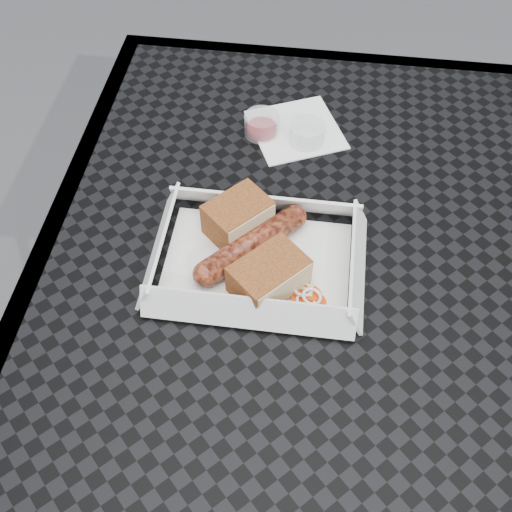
# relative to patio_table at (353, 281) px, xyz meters

# --- Properties ---
(ground) EXTENTS (60.00, 60.00, 0.00)m
(ground) POSITION_rel_patio_table_xyz_m (0.00, 0.00, -0.67)
(ground) COLOR #4B4B4D
(ground) RESTS_ON ground
(patio_table) EXTENTS (0.80, 0.80, 0.74)m
(patio_table) POSITION_rel_patio_table_xyz_m (0.00, 0.00, 0.00)
(patio_table) COLOR black
(patio_table) RESTS_ON ground
(food_tray) EXTENTS (0.22, 0.15, 0.00)m
(food_tray) POSITION_rel_patio_table_xyz_m (-0.12, -0.05, 0.08)
(food_tray) COLOR white
(food_tray) RESTS_ON patio_table
(bratwurst) EXTENTS (0.12, 0.13, 0.03)m
(bratwurst) POSITION_rel_patio_table_xyz_m (-0.13, -0.03, 0.10)
(bratwurst) COLOR brown
(bratwurst) RESTS_ON food_tray
(bread_near) EXTENTS (0.09, 0.09, 0.05)m
(bread_near) POSITION_rel_patio_table_xyz_m (-0.15, 0.00, 0.10)
(bread_near) COLOR brown
(bread_near) RESTS_ON food_tray
(bread_far) EXTENTS (0.10, 0.10, 0.04)m
(bread_far) POSITION_rel_patio_table_xyz_m (-0.10, -0.08, 0.10)
(bread_far) COLOR brown
(bread_far) RESTS_ON food_tray
(veg_garnish) EXTENTS (0.03, 0.03, 0.00)m
(veg_garnish) POSITION_rel_patio_table_xyz_m (-0.06, -0.09, 0.08)
(veg_garnish) COLOR #E6410A
(veg_garnish) RESTS_ON food_tray
(napkin) EXTENTS (0.16, 0.16, 0.00)m
(napkin) POSITION_rel_patio_table_xyz_m (-0.10, 0.20, 0.08)
(napkin) COLOR white
(napkin) RESTS_ON patio_table
(condiment_cup_sauce) EXTENTS (0.05, 0.05, 0.03)m
(condiment_cup_sauce) POSITION_rel_patio_table_xyz_m (-0.15, 0.19, 0.09)
(condiment_cup_sauce) COLOR maroon
(condiment_cup_sauce) RESTS_ON patio_table
(condiment_cup_empty) EXTENTS (0.05, 0.05, 0.03)m
(condiment_cup_empty) POSITION_rel_patio_table_xyz_m (-0.08, 0.18, 0.09)
(condiment_cup_empty) COLOR silver
(condiment_cup_empty) RESTS_ON patio_table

